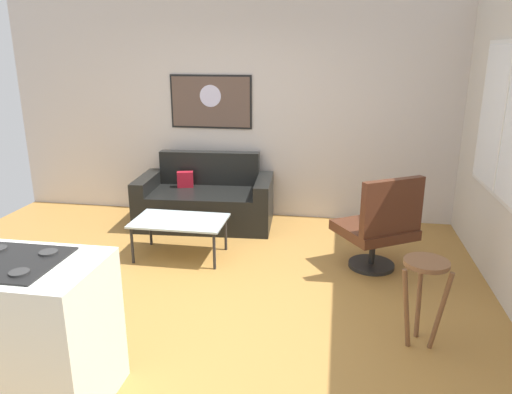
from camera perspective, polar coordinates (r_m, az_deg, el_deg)
name	(u,v)px	position (r m, az deg, el deg)	size (l,w,h in m)	color
ground	(201,301)	(4.42, -6.51, -12.13)	(6.40, 6.40, 0.04)	#A37436
back_wall	(250,109)	(6.27, -0.77, 10.31)	(6.40, 0.05, 2.80)	beige
couch	(206,201)	(6.13, -5.93, -0.52)	(1.70, 0.96, 0.87)	black
coffee_table	(180,223)	(5.16, -8.99, -3.02)	(0.97, 0.60, 0.41)	silver
armchair	(380,226)	(4.89, 14.37, -3.35)	(0.89, 0.89, 0.98)	black
bar_stool	(425,280)	(3.76, 19.25, -9.26)	(0.37, 0.36, 0.68)	brown
wall_painting	(211,102)	(6.33, -5.35, 11.11)	(1.07, 0.03, 0.68)	black
window	(505,121)	(4.87, 27.29, 7.96)	(0.03, 1.56, 1.39)	silver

